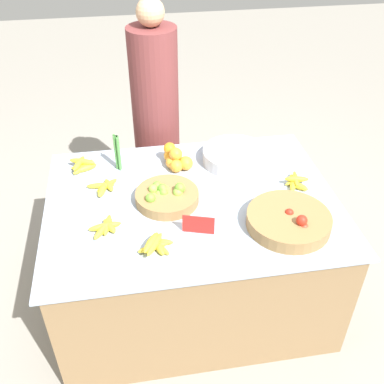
{
  "coord_description": "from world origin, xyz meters",
  "views": [
    {
      "loc": [
        -0.3,
        -1.8,
        2.12
      ],
      "look_at": [
        0.0,
        0.0,
        0.76
      ],
      "focal_mm": 42.0,
      "sensor_mm": 36.0,
      "label": 1
    }
  ],
  "objects_px": {
    "lime_bowl": "(167,196)",
    "tomato_basket": "(289,220)",
    "vendor_person": "(156,126)",
    "metal_bowl": "(235,156)",
    "price_sign": "(198,225)"
  },
  "relations": [
    {
      "from": "metal_bowl",
      "to": "tomato_basket",
      "type": "bearing_deg",
      "value": -78.77
    },
    {
      "from": "lime_bowl",
      "to": "metal_bowl",
      "type": "xyz_separation_m",
      "value": [
        0.43,
        0.3,
        0.0
      ]
    },
    {
      "from": "lime_bowl",
      "to": "tomato_basket",
      "type": "height_order",
      "value": "tomato_basket"
    },
    {
      "from": "metal_bowl",
      "to": "price_sign",
      "type": "bearing_deg",
      "value": -119.05
    },
    {
      "from": "tomato_basket",
      "to": "price_sign",
      "type": "distance_m",
      "value": 0.43
    },
    {
      "from": "tomato_basket",
      "to": "metal_bowl",
      "type": "xyz_separation_m",
      "value": [
        -0.12,
        0.59,
        0.0
      ]
    },
    {
      "from": "tomato_basket",
      "to": "price_sign",
      "type": "height_order",
      "value": "tomato_basket"
    },
    {
      "from": "lime_bowl",
      "to": "vendor_person",
      "type": "xyz_separation_m",
      "value": [
        0.03,
        0.82,
        -0.05
      ]
    },
    {
      "from": "vendor_person",
      "to": "lime_bowl",
      "type": "bearing_deg",
      "value": -91.95
    },
    {
      "from": "tomato_basket",
      "to": "metal_bowl",
      "type": "relative_size",
      "value": 1.07
    },
    {
      "from": "lime_bowl",
      "to": "tomato_basket",
      "type": "bearing_deg",
      "value": -27.42
    },
    {
      "from": "metal_bowl",
      "to": "vendor_person",
      "type": "bearing_deg",
      "value": 127.87
    },
    {
      "from": "tomato_basket",
      "to": "vendor_person",
      "type": "height_order",
      "value": "vendor_person"
    },
    {
      "from": "metal_bowl",
      "to": "price_sign",
      "type": "xyz_separation_m",
      "value": [
        -0.31,
        -0.57,
        0.01
      ]
    },
    {
      "from": "lime_bowl",
      "to": "metal_bowl",
      "type": "distance_m",
      "value": 0.53
    }
  ]
}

